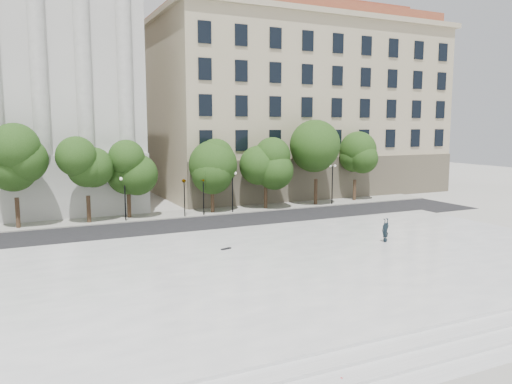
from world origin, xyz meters
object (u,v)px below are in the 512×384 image
Objects in this scene: traffic_light_east at (203,177)px; person_lying at (385,239)px; skateboard at (226,249)px; traffic_light_west at (184,179)px.

traffic_light_east is 19.31m from person_lying.
traffic_light_east is 15.50m from skateboard.
skateboard is at bearing 157.16° from person_lying.
traffic_light_west reaches higher than person_lying.
traffic_light_west is at bearing 180.00° from traffic_light_east.
traffic_light_east is at bearing 58.21° from skateboard.
traffic_light_west reaches higher than skateboard.
traffic_light_west is at bearing 65.35° from skateboard.
traffic_light_west is 5.41× the size of skateboard.
traffic_light_east reaches higher than skateboard.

